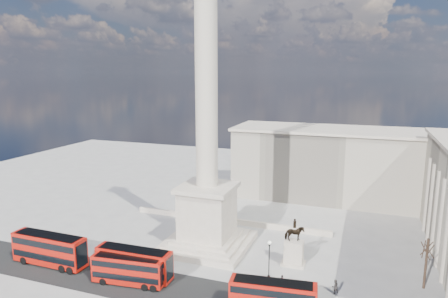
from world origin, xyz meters
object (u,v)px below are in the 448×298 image
at_px(pedestrian_standing, 335,286).
at_px(victorian_lamp, 269,257).
at_px(pedestrian_walking, 282,283).
at_px(red_bus_e, 50,249).
at_px(pedestrian_crossing, 282,281).
at_px(nelsons_column, 207,173).
at_px(equestrian_statue, 294,249).
at_px(red_bus_b, 135,263).
at_px(red_bus_a, 129,270).
at_px(red_bus_c, 273,297).

bearing_deg(pedestrian_standing, victorian_lamp, -41.56).
bearing_deg(pedestrian_walking, red_bus_e, -165.20).
xyz_separation_m(pedestrian_standing, pedestrian_crossing, (-7.01, -1.00, -0.04)).
distance_m(nelsons_column, victorian_lamp, 17.36).
bearing_deg(pedestrian_crossing, equestrian_statue, -32.73).
distance_m(nelsons_column, red_bus_e, 27.05).
xyz_separation_m(equestrian_statue, pedestrian_walking, (-0.23, -7.37, -1.82)).
xyz_separation_m(red_bus_b, equestrian_statue, (20.83, 11.98, 0.17)).
xyz_separation_m(red_bus_e, pedestrian_crossing, (35.02, 5.60, -1.68)).
distance_m(equestrian_statue, pedestrian_crossing, 7.43).
bearing_deg(red_bus_a, victorian_lamp, 18.14).
bearing_deg(red_bus_b, pedestrian_crossing, 11.38).
bearing_deg(nelsons_column, pedestrian_crossing, -31.70).
relative_size(red_bus_b, pedestrian_standing, 5.87).
bearing_deg(pedestrian_standing, red_bus_a, -21.61).
height_order(red_bus_b, pedestrian_standing, red_bus_b).
bearing_deg(red_bus_e, pedestrian_walking, 9.79).
distance_m(pedestrian_walking, pedestrian_standing, 7.03).
bearing_deg(red_bus_a, equestrian_statue, 27.16).
relative_size(red_bus_b, victorian_lamp, 1.96).
xyz_separation_m(red_bus_a, red_bus_e, (-14.61, 0.81, 0.41)).
bearing_deg(victorian_lamp, nelsons_column, 149.52).
bearing_deg(equestrian_statue, pedestrian_crossing, -92.44).
xyz_separation_m(red_bus_b, victorian_lamp, (18.22, 6.53, 1.00)).
bearing_deg(red_bus_e, pedestrian_standing, 9.86).
xyz_separation_m(red_bus_b, red_bus_c, (20.71, -1.67, -0.15)).
relative_size(red_bus_e, equestrian_statue, 1.64).
height_order(red_bus_a, pedestrian_walking, red_bus_a).
bearing_deg(pedestrian_walking, red_bus_a, -157.04).
bearing_deg(pedestrian_standing, equestrian_statue, -79.64).
bearing_deg(pedestrian_walking, victorian_lamp, 147.05).
relative_size(red_bus_a, red_bus_c, 0.98).
relative_size(nelsons_column, pedestrian_standing, 25.72).
xyz_separation_m(red_bus_a, victorian_lamp, (18.10, 8.19, 1.20)).
distance_m(victorian_lamp, pedestrian_crossing, 3.83).
xyz_separation_m(red_bus_b, pedestrian_crossing, (20.53, 4.74, -1.47)).
bearing_deg(equestrian_statue, red_bus_a, -146.64).
relative_size(nelsons_column, pedestrian_walking, 32.94).
bearing_deg(victorian_lamp, red_bus_a, -155.66).
height_order(nelsons_column, red_bus_b, nelsons_column).
xyz_separation_m(pedestrian_walking, pedestrian_crossing, (-0.08, 0.14, 0.17)).
relative_size(equestrian_statue, pedestrian_standing, 3.88).
height_order(pedestrian_standing, pedestrian_crossing, pedestrian_standing).
bearing_deg(pedestrian_walking, pedestrian_crossing, 125.76).
relative_size(victorian_lamp, pedestrian_walking, 3.82).
bearing_deg(pedestrian_walking, pedestrian_standing, 15.23).
bearing_deg(equestrian_statue, nelsons_column, 172.77).
distance_m(victorian_lamp, pedestrian_walking, 4.05).
xyz_separation_m(nelsons_column, red_bus_c, (15.00, -15.57, -10.66)).
xyz_separation_m(nelsons_column, red_bus_e, (-20.20, -14.75, -10.30)).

